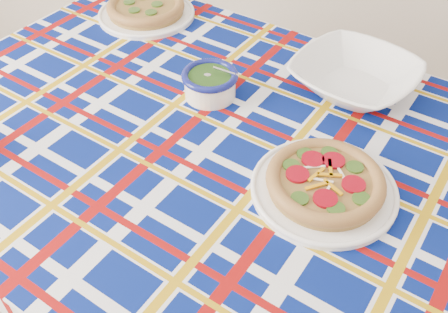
% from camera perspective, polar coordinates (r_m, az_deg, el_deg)
% --- Properties ---
extents(dining_table, '(2.00, 1.67, 0.81)m').
position_cam_1_polar(dining_table, '(1.19, 2.15, -2.48)').
color(dining_table, brown).
rests_on(dining_table, floor).
extents(tablecloth, '(2.05, 1.71, 0.11)m').
position_cam_1_polar(tablecloth, '(1.17, 2.19, -1.58)').
color(tablecloth, '#05145E').
rests_on(tablecloth, dining_table).
extents(main_focaccia_plate, '(0.38, 0.38, 0.06)m').
position_cam_1_polar(main_focaccia_plate, '(1.05, 11.49, -2.82)').
color(main_focaccia_plate, olive).
rests_on(main_focaccia_plate, tablecloth).
extents(pesto_bowl, '(0.20, 0.20, 0.09)m').
position_cam_1_polar(pesto_bowl, '(1.27, -1.62, 8.54)').
color(pesto_bowl, '#16330D').
rests_on(pesto_bowl, tablecloth).
extents(serving_bowl, '(0.42, 0.42, 0.08)m').
position_cam_1_polar(serving_bowl, '(1.34, 14.69, 8.78)').
color(serving_bowl, white).
rests_on(serving_bowl, tablecloth).
extents(second_focaccia_plate, '(0.42, 0.42, 0.06)m').
position_cam_1_polar(second_focaccia_plate, '(1.66, -8.92, 16.44)').
color(second_focaccia_plate, olive).
rests_on(second_focaccia_plate, tablecloth).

